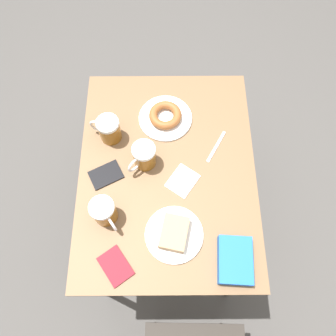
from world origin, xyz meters
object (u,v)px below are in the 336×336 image
Objects in this scene: plate_with_cake at (175,234)px; beer_mug_right at (110,129)px; blue_pouch at (236,260)px; plate_with_donut at (166,116)px; fork at (217,146)px; beer_mug_left at (145,156)px; beer_mug_center at (105,212)px; passport_far_edge at (116,266)px; passport_near_edge at (107,175)px; napkin_folded at (183,181)px.

beer_mug_right reaches higher than plate_with_cake.
beer_mug_right reaches higher than blue_pouch.
fork is at bearing 146.97° from plate_with_donut.
plate_with_donut reaches higher than fork.
beer_mug_left is 0.95× the size of beer_mug_center.
beer_mug_left is 0.66× the size of blue_pouch.
beer_mug_center is 0.78× the size of passport_far_edge.
beer_mug_center is 0.79× the size of passport_near_edge.
beer_mug_center is at bearing 25.85° from napkin_folded.
beer_mug_left is (0.12, -0.30, 0.04)m from plate_with_cake.
beer_mug_right reaches higher than fork.
passport_near_edge is at bearing -84.86° from beer_mug_center.
beer_mug_left and beer_mug_center have the same top height.
plate_with_cake is 0.51m from plate_with_donut.
plate_with_donut is (0.03, -0.51, -0.00)m from plate_with_cake.
beer_mug_left reaches higher than fork.
beer_mug_center reaches higher than blue_pouch.
plate_with_donut is 0.49m from beer_mug_center.
beer_mug_right is 0.86× the size of passport_near_edge.
plate_with_cake is at bearing -24.40° from blue_pouch.
beer_mug_right reaches higher than passport_far_edge.
plate_with_donut is 0.26m from fork.
beer_mug_center reaches higher than plate_with_donut.
beer_mug_left is (0.09, 0.21, 0.04)m from plate_with_donut.
napkin_folded is (-0.07, 0.29, -0.02)m from plate_with_donut.
passport_far_edge is (0.10, 0.41, -0.05)m from beer_mug_left.
passport_far_edge is (0.40, 0.48, 0.00)m from fork.
beer_mug_right is (0.23, 0.09, 0.04)m from plate_with_donut.
beer_mug_center is 0.35m from beer_mug_right.
napkin_folded is 0.36m from blue_pouch.
plate_with_donut is 1.33× the size of blue_pouch.
beer_mug_right is at bearing -84.56° from passport_far_edge.
beer_mug_right is 0.85× the size of passport_far_edge.
beer_mug_right is 0.54m from passport_far_edge.
beer_mug_left is 0.75× the size of passport_near_edge.
passport_near_edge is at bearing -80.52° from passport_far_edge.
blue_pouch is (-0.43, -0.01, 0.02)m from passport_far_edge.
plate_with_cake is at bearing 138.17° from passport_near_edge.
beer_mug_right is (0.26, -0.42, 0.04)m from plate_with_cake.
beer_mug_left reaches higher than passport_far_edge.
beer_mug_left is 0.43m from passport_far_edge.
plate_with_donut is 0.30m from napkin_folded.
plate_with_cake is 1.82× the size of beer_mug_center.
fork is (-0.15, -0.15, -0.00)m from napkin_folded.
beer_mug_left is 0.88× the size of beer_mug_right.
beer_mug_right reaches higher than passport_near_edge.
passport_far_edge reaches higher than napkin_folded.
passport_far_edge is 0.88× the size of blue_pouch.
plate_with_cake is 0.33m from beer_mug_left.
fork is at bearing 173.20° from beer_mug_right.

